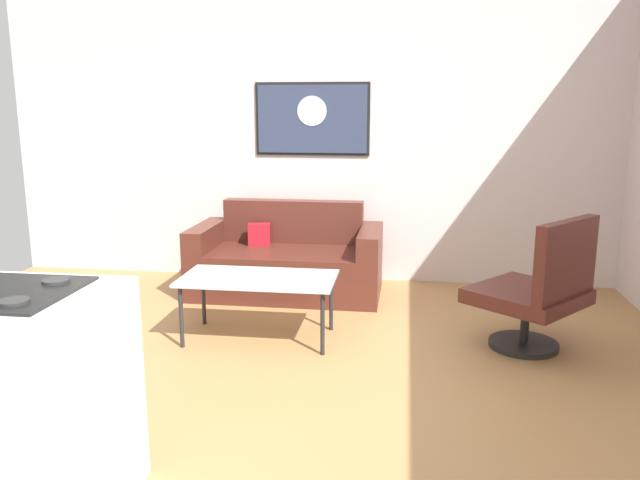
{
  "coord_description": "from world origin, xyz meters",
  "views": [
    {
      "loc": [
        0.67,
        -3.49,
        1.65
      ],
      "look_at": [
        0.06,
        0.9,
        0.7
      ],
      "focal_mm": 35.15,
      "sensor_mm": 36.0,
      "label": 1
    }
  ],
  "objects_px": {
    "coffee_table": "(258,282)",
    "wall_painting": "(312,119)",
    "couch": "(288,263)",
    "armchair": "(539,290)"
  },
  "relations": [
    {
      "from": "couch",
      "to": "coffee_table",
      "type": "height_order",
      "value": "couch"
    },
    {
      "from": "coffee_table",
      "to": "armchair",
      "type": "relative_size",
      "value": 1.17
    },
    {
      "from": "armchair",
      "to": "wall_painting",
      "type": "relative_size",
      "value": 0.87
    },
    {
      "from": "coffee_table",
      "to": "wall_painting",
      "type": "xyz_separation_m",
      "value": [
        0.14,
        1.68,
        1.11
      ]
    },
    {
      "from": "armchair",
      "to": "wall_painting",
      "type": "xyz_separation_m",
      "value": [
        -1.8,
        1.65,
        1.1
      ]
    },
    {
      "from": "coffee_table",
      "to": "couch",
      "type": "bearing_deg",
      "value": 90.51
    },
    {
      "from": "armchair",
      "to": "wall_painting",
      "type": "distance_m",
      "value": 2.67
    },
    {
      "from": "couch",
      "to": "wall_painting",
      "type": "xyz_separation_m",
      "value": [
        0.15,
        0.53,
        1.25
      ]
    },
    {
      "from": "couch",
      "to": "armchair",
      "type": "height_order",
      "value": "armchair"
    },
    {
      "from": "couch",
      "to": "coffee_table",
      "type": "relative_size",
      "value": 1.51
    }
  ]
}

